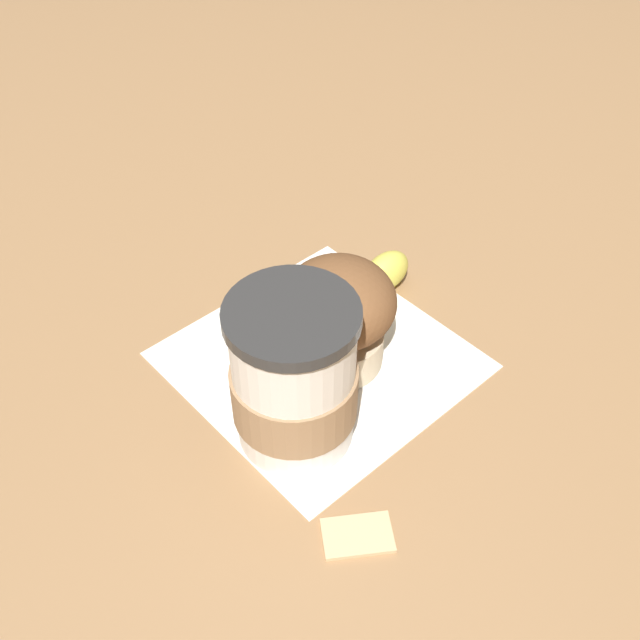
% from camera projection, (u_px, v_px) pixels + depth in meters
% --- Properties ---
extents(ground_plane, '(3.00, 3.00, 0.00)m').
position_uv_depth(ground_plane, '(320.00, 360.00, 0.65)').
color(ground_plane, '#936D47').
extents(paper_napkin, '(0.27, 0.27, 0.00)m').
position_uv_depth(paper_napkin, '(320.00, 360.00, 0.65)').
color(paper_napkin, white).
rests_on(paper_napkin, ground_plane).
extents(coffee_cup, '(0.10, 0.10, 0.13)m').
position_uv_depth(coffee_cup, '(294.00, 379.00, 0.55)').
color(coffee_cup, silver).
rests_on(coffee_cup, paper_napkin).
extents(muffin, '(0.09, 0.09, 0.10)m').
position_uv_depth(muffin, '(338.00, 313.00, 0.61)').
color(muffin, beige).
rests_on(muffin, paper_napkin).
extents(banana, '(0.07, 0.16, 0.04)m').
position_uv_depth(banana, '(343.00, 291.00, 0.69)').
color(banana, '#D6CC4C').
rests_on(banana, paper_napkin).
extents(sugar_packet, '(0.05, 0.06, 0.01)m').
position_uv_depth(sugar_packet, '(358.00, 534.00, 0.53)').
color(sugar_packet, '#E0B27F').
rests_on(sugar_packet, ground_plane).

